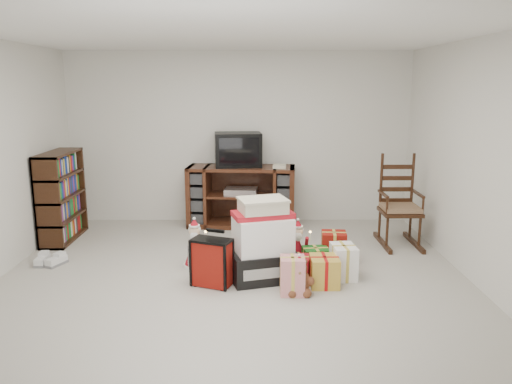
# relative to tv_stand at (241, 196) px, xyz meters

# --- Properties ---
(room) EXTENTS (5.01, 5.01, 2.51)m
(room) POSITION_rel_tv_stand_xyz_m (-0.04, -2.20, 0.81)
(room) COLOR beige
(room) RESTS_ON ground
(tv_stand) EXTENTS (1.57, 0.67, 0.87)m
(tv_stand) POSITION_rel_tv_stand_xyz_m (0.00, 0.00, 0.00)
(tv_stand) COLOR #482514
(tv_stand) RESTS_ON floor
(bookshelf) EXTENTS (0.32, 0.96, 1.17)m
(bookshelf) POSITION_rel_tv_stand_xyz_m (-2.35, -0.65, 0.13)
(bookshelf) COLOR #341A0E
(bookshelf) RESTS_ON floor
(rocking_chair) EXTENTS (0.49, 0.80, 1.20)m
(rocking_chair) POSITION_rel_tv_stand_xyz_m (2.04, -0.84, -0.03)
(rocking_chair) COLOR #341A0E
(rocking_chair) RESTS_ON floor
(gift_pile) EXTENTS (0.79, 0.66, 0.85)m
(gift_pile) POSITION_rel_tv_stand_xyz_m (0.27, -2.05, -0.06)
(gift_pile) COLOR black
(gift_pile) RESTS_ON floor
(red_suitcase) EXTENTS (0.43, 0.33, 0.58)m
(red_suitcase) POSITION_rel_tv_stand_xyz_m (-0.25, -2.23, -0.19)
(red_suitcase) COLOR maroon
(red_suitcase) RESTS_ON floor
(stocking) EXTENTS (0.31, 0.17, 0.64)m
(stocking) POSITION_rel_tv_stand_xyz_m (0.31, -1.91, -0.12)
(stocking) COLOR #0C7015
(stocking) RESTS_ON floor
(teddy_bear) EXTENTS (0.24, 0.21, 0.35)m
(teddy_bear) POSITION_rel_tv_stand_xyz_m (0.62, -2.43, -0.28)
(teddy_bear) COLOR brown
(teddy_bear) RESTS_ON floor
(santa_figurine) EXTENTS (0.26, 0.25, 0.54)m
(santa_figurine) POSITION_rel_tv_stand_xyz_m (0.68, -1.64, -0.23)
(santa_figurine) COLOR maroon
(santa_figurine) RESTS_ON floor
(mrs_claus_figurine) EXTENTS (0.28, 0.26, 0.57)m
(mrs_claus_figurine) POSITION_rel_tv_stand_xyz_m (-0.48, -1.69, -0.22)
(mrs_claus_figurine) COLOR maroon
(mrs_claus_figurine) RESTS_ON floor
(sneaker_pair) EXTENTS (0.34, 0.29, 0.09)m
(sneaker_pair) POSITION_rel_tv_stand_xyz_m (-2.16, -1.62, -0.39)
(sneaker_pair) COLOR silver
(sneaker_pair) RESTS_ON floor
(gift_cluster) EXTENTS (0.84, 1.18, 0.29)m
(gift_cluster) POSITION_rel_tv_stand_xyz_m (0.87, -2.01, -0.29)
(gift_cluster) COLOR #AE131F
(gift_cluster) RESTS_ON floor
(crt_television) EXTENTS (0.69, 0.53, 0.48)m
(crt_television) POSITION_rel_tv_stand_xyz_m (-0.04, 0.04, 0.67)
(crt_television) COLOR black
(crt_television) RESTS_ON tv_stand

